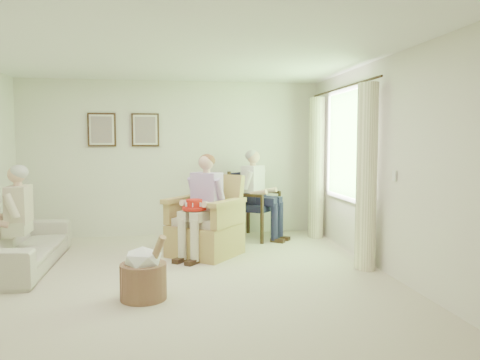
{
  "coord_description": "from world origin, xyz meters",
  "views": [
    {
      "loc": [
        -0.11,
        -5.22,
        1.6
      ],
      "look_at": [
        0.91,
        1.24,
        1.05
      ],
      "focal_mm": 35.0,
      "sensor_mm": 36.0,
      "label": 1
    }
  ],
  "objects_px": {
    "person_sofa": "(14,212)",
    "hatbox": "(144,273)",
    "sofa": "(20,243)",
    "wood_armchair": "(254,202)",
    "person_wicker": "(205,198)",
    "wicker_armchair": "(205,230)",
    "red_hat": "(194,206)",
    "person_dark": "(256,187)"
  },
  "relations": [
    {
      "from": "wicker_armchair",
      "to": "person_sofa",
      "type": "relative_size",
      "value": 0.88
    },
    {
      "from": "person_sofa",
      "to": "hatbox",
      "type": "bearing_deg",
      "value": 50.1
    },
    {
      "from": "wicker_armchair",
      "to": "wood_armchair",
      "type": "relative_size",
      "value": 1.04
    },
    {
      "from": "person_dark",
      "to": "sofa",
      "type": "bearing_deg",
      "value": 149.38
    },
    {
      "from": "person_dark",
      "to": "red_hat",
      "type": "xyz_separation_m",
      "value": [
        -1.06,
        -1.2,
        -0.11
      ]
    },
    {
      "from": "wicker_armchair",
      "to": "sofa",
      "type": "bearing_deg",
      "value": -133.4
    },
    {
      "from": "person_dark",
      "to": "hatbox",
      "type": "xyz_separation_m",
      "value": [
        -1.66,
        -2.68,
        -0.58
      ]
    },
    {
      "from": "sofa",
      "to": "red_hat",
      "type": "xyz_separation_m",
      "value": [
        2.2,
        0.04,
        0.42
      ]
    },
    {
      "from": "wood_armchair",
      "to": "hatbox",
      "type": "distance_m",
      "value": 3.32
    },
    {
      "from": "person_dark",
      "to": "red_hat",
      "type": "relative_size",
      "value": 4.39
    },
    {
      "from": "sofa",
      "to": "person_dark",
      "type": "xyz_separation_m",
      "value": [
        3.26,
        1.24,
        0.54
      ]
    },
    {
      "from": "red_hat",
      "to": "hatbox",
      "type": "relative_size",
      "value": 0.47
    },
    {
      "from": "wicker_armchair",
      "to": "person_sofa",
      "type": "distance_m",
      "value": 2.44
    },
    {
      "from": "person_dark",
      "to": "wood_armchair",
      "type": "bearing_deg",
      "value": 38.63
    },
    {
      "from": "wicker_armchair",
      "to": "wood_armchair",
      "type": "bearing_deg",
      "value": 88.9
    },
    {
      "from": "hatbox",
      "to": "wicker_armchair",
      "type": "bearing_deg",
      "value": 66.71
    },
    {
      "from": "person_dark",
      "to": "wicker_armchair",
      "type": "bearing_deg",
      "value": 173.8
    },
    {
      "from": "person_sofa",
      "to": "red_hat",
      "type": "bearing_deg",
      "value": 93.96
    },
    {
      "from": "wood_armchair",
      "to": "sofa",
      "type": "distance_m",
      "value": 3.56
    },
    {
      "from": "person_wicker",
      "to": "person_dark",
      "type": "distance_m",
      "value": 1.39
    },
    {
      "from": "hatbox",
      "to": "red_hat",
      "type": "bearing_deg",
      "value": 67.91
    },
    {
      "from": "person_wicker",
      "to": "wood_armchair",
      "type": "bearing_deg",
      "value": 92.44
    },
    {
      "from": "wicker_armchair",
      "to": "wood_armchair",
      "type": "height_order",
      "value": "wicker_armchair"
    },
    {
      "from": "person_sofa",
      "to": "sofa",
      "type": "bearing_deg",
      "value": 178.79
    },
    {
      "from": "wicker_armchair",
      "to": "wood_armchair",
      "type": "distance_m",
      "value": 1.43
    },
    {
      "from": "wood_armchair",
      "to": "hatbox",
      "type": "height_order",
      "value": "wood_armchair"
    },
    {
      "from": "person_wicker",
      "to": "hatbox",
      "type": "distance_m",
      "value": 1.88
    },
    {
      "from": "sofa",
      "to": "person_sofa",
      "type": "distance_m",
      "value": 0.45
    },
    {
      "from": "wicker_armchair",
      "to": "sofa",
      "type": "distance_m",
      "value": 2.38
    },
    {
      "from": "wood_armchair",
      "to": "person_sofa",
      "type": "relative_size",
      "value": 0.84
    },
    {
      "from": "person_dark",
      "to": "person_sofa",
      "type": "xyz_separation_m",
      "value": [
        -3.26,
        -1.4,
        -0.12
      ]
    },
    {
      "from": "wood_armchair",
      "to": "person_wicker",
      "type": "relative_size",
      "value": 0.78
    },
    {
      "from": "red_hat",
      "to": "hatbox",
      "type": "xyz_separation_m",
      "value": [
        -0.6,
        -1.48,
        -0.47
      ]
    },
    {
      "from": "person_dark",
      "to": "person_sofa",
      "type": "distance_m",
      "value": 3.55
    },
    {
      "from": "hatbox",
      "to": "person_sofa",
      "type": "bearing_deg",
      "value": 141.3
    },
    {
      "from": "wood_armchair",
      "to": "red_hat",
      "type": "bearing_deg",
      "value": -179.05
    },
    {
      "from": "wicker_armchair",
      "to": "person_wicker",
      "type": "height_order",
      "value": "person_wicker"
    },
    {
      "from": "sofa",
      "to": "person_wicker",
      "type": "xyz_separation_m",
      "value": [
        2.36,
        0.18,
        0.51
      ]
    },
    {
      "from": "sofa",
      "to": "person_sofa",
      "type": "bearing_deg",
      "value": 180.0
    },
    {
      "from": "wood_armchair",
      "to": "person_dark",
      "type": "relative_size",
      "value": 0.76
    },
    {
      "from": "person_wicker",
      "to": "hatbox",
      "type": "bearing_deg",
      "value": -76.51
    },
    {
      "from": "wicker_armchair",
      "to": "person_wicker",
      "type": "xyz_separation_m",
      "value": [
        0.0,
        -0.15,
        0.47
      ]
    }
  ]
}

